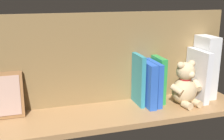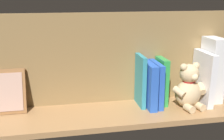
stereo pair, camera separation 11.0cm
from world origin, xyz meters
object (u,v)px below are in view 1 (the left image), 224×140
(book_0, at_px, (198,75))
(picture_frame_leaning, at_px, (4,96))
(dictionary_thick_white, at_px, (205,67))
(teddy_bear, at_px, (185,85))

(book_0, distance_m, picture_frame_leaning, 0.81)
(dictionary_thick_white, relative_size, picture_frame_leaning, 1.58)
(book_0, xyz_separation_m, teddy_bear, (0.08, 0.04, -0.03))
(teddy_bear, xyz_separation_m, picture_frame_leaning, (0.73, -0.09, 0.00))
(teddy_bear, height_order, picture_frame_leaning, teddy_bear)
(teddy_bear, bearing_deg, picture_frame_leaning, -17.98)
(dictionary_thick_white, distance_m, picture_frame_leaning, 0.87)
(dictionary_thick_white, distance_m, teddy_bear, 0.16)
(dictionary_thick_white, xyz_separation_m, book_0, (0.05, 0.02, -0.03))
(teddy_bear, bearing_deg, dictionary_thick_white, -167.75)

